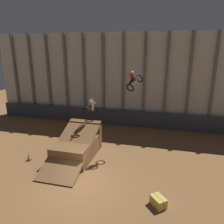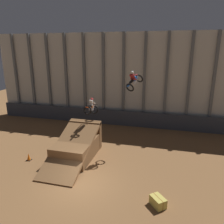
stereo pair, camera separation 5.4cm
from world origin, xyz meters
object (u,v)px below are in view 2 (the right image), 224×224
object	(u,v)px
traffic_cone_near_ramp	(29,157)
traffic_cone_arena_edge	(64,142)
dirt_ramp	(78,146)
hay_bale_trackside	(158,202)
rider_bike_right_air	(134,81)
rider_bike_left_air	(91,107)

from	to	relation	value
traffic_cone_near_ramp	traffic_cone_arena_edge	bearing A→B (deg)	67.85
dirt_ramp	hay_bale_trackside	bearing A→B (deg)	-33.47
dirt_ramp	rider_bike_right_air	xyz separation A→B (m)	(4.19, 2.18, 5.25)
rider_bike_right_air	hay_bale_trackside	bearing A→B (deg)	-43.07
traffic_cone_near_ramp	hay_bale_trackside	world-z (taller)	traffic_cone_near_ramp
rider_bike_right_air	traffic_cone_near_ramp	xyz separation A→B (m)	(-7.65, -3.95, -5.84)
traffic_cone_arena_edge	hay_bale_trackside	world-z (taller)	traffic_cone_arena_edge
traffic_cone_arena_edge	rider_bike_left_air	bearing A→B (deg)	3.44
traffic_cone_near_ramp	dirt_ramp	bearing A→B (deg)	27.14
rider_bike_right_air	dirt_ramp	bearing A→B (deg)	-127.11
rider_bike_right_air	traffic_cone_near_ramp	world-z (taller)	rider_bike_right_air
traffic_cone_near_ramp	rider_bike_left_air	bearing A→B (deg)	41.24
traffic_cone_arena_edge	traffic_cone_near_ramp	bearing A→B (deg)	-112.15
rider_bike_left_air	traffic_cone_arena_edge	world-z (taller)	rider_bike_left_air
dirt_ramp	traffic_cone_near_ramp	size ratio (longest dim) A/B	10.96
traffic_cone_near_ramp	traffic_cone_arena_edge	xyz separation A→B (m)	(1.39, 3.41, 0.00)
rider_bike_right_air	hay_bale_trackside	world-z (taller)	rider_bike_right_air
dirt_ramp	rider_bike_left_air	size ratio (longest dim) A/B	3.63
rider_bike_left_air	traffic_cone_near_ramp	bearing A→B (deg)	-134.16
rider_bike_left_air	rider_bike_right_air	xyz separation A→B (m)	(3.58, 0.38, 2.39)
rider_bike_left_air	rider_bike_right_air	size ratio (longest dim) A/B	0.94
dirt_ramp	traffic_cone_near_ramp	world-z (taller)	dirt_ramp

